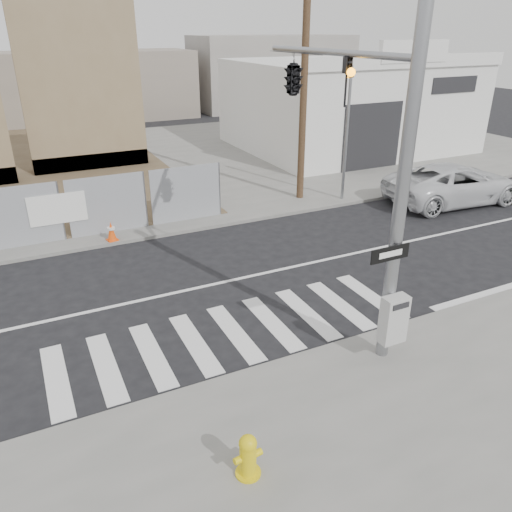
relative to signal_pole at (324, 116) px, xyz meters
name	(u,v)px	position (x,y,z in m)	size (l,w,h in m)	color
ground	(199,288)	(-2.49, 2.05, -4.78)	(100.00, 100.00, 0.00)	black
sidewalk_far	(104,169)	(-2.49, 16.05, -4.72)	(50.00, 20.00, 0.12)	slate
signal_pole	(324,116)	(0.00, 0.00, 0.00)	(0.96, 5.87, 7.00)	gray
far_signal_pole	(348,115)	(5.51, 6.65, -1.30)	(0.16, 0.20, 5.60)	gray
concrete_wall_right	(84,102)	(-2.99, 16.13, -1.40)	(5.50, 1.30, 8.00)	#7A6649
auto_shop	(347,104)	(11.50, 15.01, -2.25)	(12.00, 10.20, 5.95)	silver
utility_pole_right	(305,68)	(4.01, 7.55, 0.42)	(1.60, 0.28, 10.00)	#4F3825
fire_hydrant	(248,456)	(-4.00, -4.42, -4.27)	(0.49, 0.46, 0.78)	#DBC10C
suv	(454,184)	(9.48, 4.50, -3.98)	(2.66, 5.78, 1.61)	silver
traffic_cone_d	(111,231)	(-4.00, 6.27, -4.34)	(0.40, 0.40, 0.66)	#F54C0C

